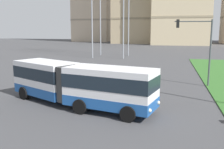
# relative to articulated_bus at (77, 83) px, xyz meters

# --- Properties ---
(articulated_bus) EXTENTS (11.86, 6.37, 3.00)m
(articulated_bus) POSITION_rel_articulated_bus_xyz_m (0.00, 0.00, 0.00)
(articulated_bus) COLOR white
(articulated_bus) RESTS_ON ground
(traffic_light_far_right) EXTENTS (3.48, 0.28, 6.41)m
(traffic_light_far_right) POSITION_rel_articulated_bus_xyz_m (9.11, 8.75, 2.69)
(traffic_light_far_right) COLOR #474C51
(traffic_light_far_right) RESTS_ON ground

